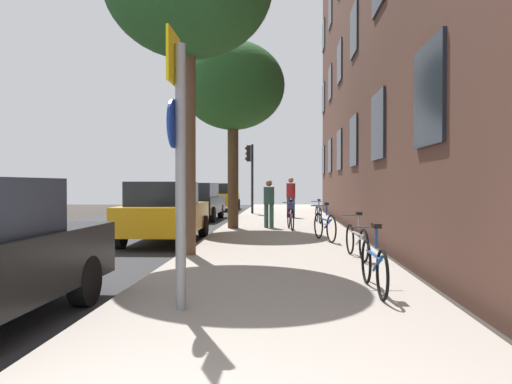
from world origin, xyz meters
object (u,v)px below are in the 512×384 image
Objects in this scene: bicycle_3 at (291,218)px; car_2 at (197,201)px; bicycle_4 at (318,213)px; bicycle_1 at (357,240)px; car_3 at (222,196)px; car_1 at (165,211)px; bicycle_2 at (325,226)px; sign_post at (178,149)px; pedestrian_0 at (269,200)px; pedestrian_1 at (291,195)px; tree_far at (233,87)px; bicycle_0 at (374,265)px; traffic_light at (250,166)px.

car_2 reaches higher than bicycle_3.
bicycle_1 is at bearing -89.20° from bicycle_4.
car_3 is (-5.19, 19.95, 0.37)m from bicycle_1.
bicycle_3 is 0.38× the size of car_1.
car_1 is 1.02× the size of car_2.
bicycle_1 is 1.02× the size of bicycle_2.
car_1 is at bearing 104.91° from sign_post.
bicycle_2 is at bearing 97.09° from bicycle_1.
pedestrian_0 reaches higher than bicycle_2.
bicycle_2 reaches higher than bicycle_1.
bicycle_3 is 0.36× the size of car_3.
bicycle_2 is at bearing -85.20° from pedestrian_1.
car_3 reaches higher than bicycle_3.
car_3 is at bearing 98.83° from tree_far.
pedestrian_0 reaches higher than bicycle_0.
traffic_light is 18.18m from bicycle_0.
car_3 is (-2.57, 24.03, -1.12)m from sign_post.
traffic_light is 11.76m from car_1.
car_2 is at bearing 99.38° from sign_post.
bicycle_0 is at bearing -86.48° from pedestrian_1.
car_2 is (-2.59, 15.70, -1.12)m from sign_post.
bicycle_1 is at bearing -75.42° from car_3.
bicycle_1 is (3.10, -6.54, -4.30)m from tree_far.
tree_far reaches higher than pedestrian_0.
tree_far reaches higher than traffic_light.
bicycle_3 is (-1.00, 9.00, 0.01)m from bicycle_0.
car_2 is at bearing 114.17° from bicycle_1.
traffic_light is at bearing 101.85° from bicycle_1.
bicycle_0 is 15.46m from car_2.
traffic_light is at bearing 99.26° from bicycle_0.
sign_post reaches higher than car_3.
sign_post is 2.02× the size of bicycle_4.
traffic_light is 9.25m from bicycle_3.
sign_post is 15.95m from car_2.
traffic_light is 3.75m from pedestrian_1.
traffic_light is at bearing 98.38° from pedestrian_0.
bicycle_3 is at bearing 38.86° from car_1.
bicycle_3 is 1.03× the size of pedestrian_0.
bicycle_4 is 0.99× the size of pedestrian_0.
tree_far is 3.58× the size of bicycle_1.
bicycle_3 is at bearing -77.85° from traffic_light.
car_2 reaches higher than bicycle_4.
car_1 is (-4.46, -5.72, 0.38)m from bicycle_4.
bicycle_0 is 1.07× the size of pedestrian_0.
car_2 is (-4.09, -0.34, -0.28)m from pedestrian_1.
traffic_light reaches higher than pedestrian_1.
car_1 is at bearing -97.25° from traffic_light.
car_3 is at bearing 116.94° from pedestrian_1.
bicycle_4 is at bearing 51.25° from pedestrian_0.
car_3 is at bearing 92.08° from car_1.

